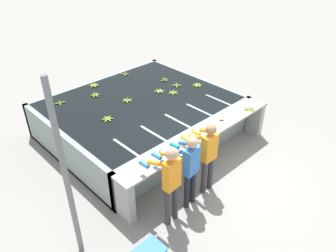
# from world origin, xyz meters

# --- Properties ---
(ground_plane) EXTENTS (80.00, 80.00, 0.00)m
(ground_plane) POSITION_xyz_m (0.00, 0.00, 0.00)
(ground_plane) COLOR gray
(ground_plane) RESTS_ON ground
(wash_tank) EXTENTS (4.39, 3.72, 0.93)m
(wash_tank) POSITION_xyz_m (0.00, 2.29, 0.46)
(wash_tank) COLOR gray
(wash_tank) RESTS_ON ground
(work_ledge) EXTENTS (4.39, 0.45, 0.93)m
(work_ledge) POSITION_xyz_m (0.00, 0.23, 0.66)
(work_ledge) COLOR #9E9E99
(work_ledge) RESTS_ON ground
(worker_0) EXTENTS (0.44, 0.73, 1.66)m
(worker_0) POSITION_xyz_m (-1.54, -0.37, 1.00)
(worker_0) COLOR #38383D
(worker_0) RESTS_ON ground
(worker_1) EXTENTS (0.46, 0.73, 1.59)m
(worker_1) POSITION_xyz_m (-0.99, -0.32, 0.95)
(worker_1) COLOR #1E2328
(worker_1) RESTS_ON ground
(worker_2) EXTENTS (0.42, 0.71, 1.60)m
(worker_2) POSITION_xyz_m (-0.43, -0.28, 0.95)
(worker_2) COLOR #38383D
(worker_2) RESTS_ON ground
(banana_bunch_floating_0) EXTENTS (0.26, 0.28, 0.08)m
(banana_bunch_floating_0) POSITION_xyz_m (-0.63, 3.31, 0.95)
(banana_bunch_floating_0) COLOR #7FAD33
(banana_bunch_floating_0) RESTS_ON wash_tank
(banana_bunch_floating_1) EXTENTS (0.26, 0.28, 0.08)m
(banana_bunch_floating_1) POSITION_xyz_m (-1.10, 2.11, 0.95)
(banana_bunch_floating_1) COLOR #93BC3D
(banana_bunch_floating_1) RESTS_ON wash_tank
(banana_bunch_floating_2) EXTENTS (0.28, 0.27, 0.08)m
(banana_bunch_floating_2) POSITION_xyz_m (-0.22, 2.51, 0.95)
(banana_bunch_floating_2) COLOR #8CB738
(banana_bunch_floating_2) RESTS_ON wash_tank
(banana_bunch_floating_3) EXTENTS (0.28, 0.28, 0.08)m
(banana_bunch_floating_3) POSITION_xyz_m (-0.33, 3.84, 0.95)
(banana_bunch_floating_3) COLOR #9EC642
(banana_bunch_floating_3) RESTS_ON wash_tank
(banana_bunch_floating_4) EXTENTS (0.23, 0.23, 0.08)m
(banana_bunch_floating_4) POSITION_xyz_m (0.75, 3.86, 0.95)
(banana_bunch_floating_4) COLOR #8CB738
(banana_bunch_floating_4) RESTS_ON wash_tank
(banana_bunch_floating_5) EXTENTS (0.28, 0.28, 0.08)m
(banana_bunch_floating_5) POSITION_xyz_m (1.30, 2.75, 0.95)
(banana_bunch_floating_5) COLOR #75A333
(banana_bunch_floating_5) RESTS_ON wash_tank
(banana_bunch_floating_6) EXTENTS (0.24, 0.24, 0.08)m
(banana_bunch_floating_6) POSITION_xyz_m (1.29, 2.27, 0.95)
(banana_bunch_floating_6) COLOR #93BC3D
(banana_bunch_floating_6) RESTS_ON wash_tank
(banana_bunch_floating_7) EXTENTS (0.28, 0.28, 0.08)m
(banana_bunch_floating_7) POSITION_xyz_m (1.71, 1.89, 0.95)
(banana_bunch_floating_7) COLOR #9EC642
(banana_bunch_floating_7) RESTS_ON wash_tank
(banana_bunch_floating_8) EXTENTS (0.28, 0.28, 0.08)m
(banana_bunch_floating_8) POSITION_xyz_m (0.91, 2.02, 0.95)
(banana_bunch_floating_8) COLOR #9EC642
(banana_bunch_floating_8) RESTS_ON wash_tank
(banana_bunch_floating_9) EXTENTS (0.27, 0.27, 0.08)m
(banana_bunch_floating_9) POSITION_xyz_m (-1.50, 3.56, 0.95)
(banana_bunch_floating_9) COLOR #7FAD33
(banana_bunch_floating_9) RESTS_ON wash_tank
(banana_bunch_floating_10) EXTENTS (0.26, 0.28, 0.08)m
(banana_bunch_floating_10) POSITION_xyz_m (0.71, 2.33, 0.95)
(banana_bunch_floating_10) COLOR #9EC642
(banana_bunch_floating_10) RESTS_ON wash_tank
(banana_bunch_ledge_0) EXTENTS (0.27, 0.28, 0.08)m
(banana_bunch_ledge_0) POSITION_xyz_m (1.59, 0.14, 0.95)
(banana_bunch_ledge_0) COLOR #7FAD33
(banana_bunch_ledge_0) RESTS_ON work_ledge
(knife_0) EXTENTS (0.30, 0.24, 0.02)m
(knife_0) POSITION_xyz_m (0.78, 0.23, 0.94)
(knife_0) COLOR silver
(knife_0) RESTS_ON work_ledge
(support_post_left) EXTENTS (0.09, 0.09, 3.20)m
(support_post_left) POSITION_xyz_m (-3.08, 0.22, 1.60)
(support_post_left) COLOR slate
(support_post_left) RESTS_ON ground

